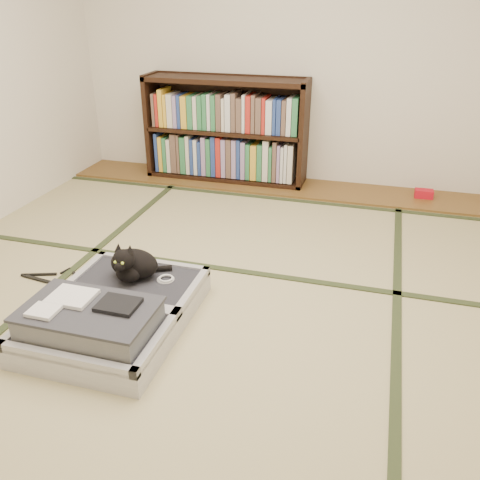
# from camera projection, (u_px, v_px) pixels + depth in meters

# --- Properties ---
(floor) EXTENTS (4.50, 4.50, 0.00)m
(floor) POSITION_uv_depth(u_px,v_px,m) (215.00, 304.00, 2.89)
(floor) COLOR tan
(floor) RESTS_ON ground
(wood_strip) EXTENTS (4.00, 0.50, 0.02)m
(wood_strip) POSITION_uv_depth(u_px,v_px,m) (285.00, 186.00, 4.62)
(wood_strip) COLOR brown
(wood_strip) RESTS_ON ground
(red_item) EXTENTS (0.15, 0.09, 0.07)m
(red_item) POSITION_uv_depth(u_px,v_px,m) (424.00, 194.00, 4.32)
(red_item) COLOR red
(red_item) RESTS_ON wood_strip
(room_shell) EXTENTS (4.50, 4.50, 4.50)m
(room_shell) POSITION_uv_depth(u_px,v_px,m) (207.00, 27.00, 2.25)
(room_shell) COLOR white
(room_shell) RESTS_ON ground
(tatami_borders) EXTENTS (4.00, 4.50, 0.01)m
(tatami_borders) POSITION_uv_depth(u_px,v_px,m) (239.00, 264.00, 3.32)
(tatami_borders) COLOR #2D381E
(tatami_borders) RESTS_ON ground
(bookcase) EXTENTS (1.47, 0.34, 0.95)m
(bookcase) POSITION_uv_depth(u_px,v_px,m) (226.00, 132.00, 4.62)
(bookcase) COLOR black
(bookcase) RESTS_ON wood_strip
(suitcase) EXTENTS (0.72, 0.96, 0.28)m
(suitcase) POSITION_uv_depth(u_px,v_px,m) (112.00, 314.00, 2.63)
(suitcase) COLOR #BCBCC1
(suitcase) RESTS_ON floor
(cat) EXTENTS (0.32, 0.32, 0.26)m
(cat) POSITION_uv_depth(u_px,v_px,m) (132.00, 264.00, 2.83)
(cat) COLOR black
(cat) RESTS_ON suitcase
(cable_coil) EXTENTS (0.10, 0.10, 0.02)m
(cable_coil) POSITION_uv_depth(u_px,v_px,m) (166.00, 279.00, 2.86)
(cable_coil) COLOR white
(cable_coil) RESTS_ON suitcase
(hanger) EXTENTS (0.46, 0.23, 0.01)m
(hanger) POSITION_uv_depth(u_px,v_px,m) (54.00, 280.00, 3.12)
(hanger) COLOR black
(hanger) RESTS_ON floor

